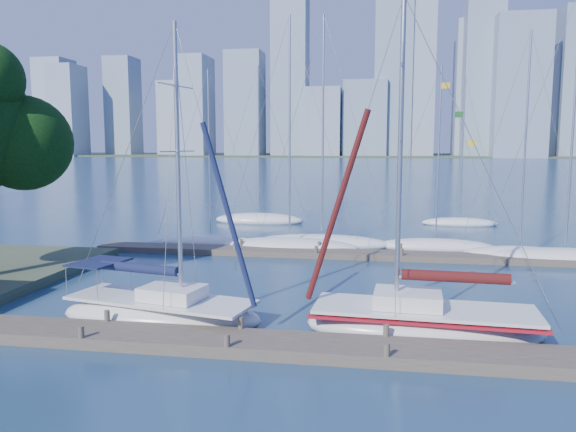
# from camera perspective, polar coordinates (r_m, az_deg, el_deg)

# --- Properties ---
(ground) EXTENTS (700.00, 700.00, 0.00)m
(ground) POSITION_cam_1_polar(r_m,az_deg,el_deg) (19.35, -5.46, -13.26)
(ground) COLOR navy
(ground) RESTS_ON ground
(near_dock) EXTENTS (26.00, 2.00, 0.40)m
(near_dock) POSITION_cam_1_polar(r_m,az_deg,el_deg) (19.28, -5.47, -12.70)
(near_dock) COLOR #443B32
(near_dock) RESTS_ON ground
(far_dock) EXTENTS (30.00, 1.80, 0.36)m
(far_dock) POSITION_cam_1_polar(r_m,az_deg,el_deg) (34.25, 4.69, -3.84)
(far_dock) COLOR #443B32
(far_dock) RESTS_ON ground
(far_shore) EXTENTS (800.00, 100.00, 1.50)m
(far_shore) POSITION_cam_1_polar(r_m,az_deg,el_deg) (337.60, 8.66, 6.07)
(far_shore) COLOR #38472D
(far_shore) RESTS_ON ground
(sailboat_navy) EXTENTS (8.26, 4.12, 11.67)m
(sailboat_navy) POSITION_cam_1_polar(r_m,az_deg,el_deg) (22.24, -12.82, -8.17)
(sailboat_navy) COLOR silver
(sailboat_navy) RESTS_ON ground
(sailboat_maroon) EXTENTS (8.58, 3.23, 12.38)m
(sailboat_maroon) POSITION_cam_1_polar(r_m,az_deg,el_deg) (20.87, 13.62, -9.17)
(sailboat_maroon) COLOR silver
(sailboat_maroon) RESTS_ON ground
(bg_boat_0) EXTENTS (7.25, 3.67, 11.93)m
(bg_boat_0) POSITION_cam_1_polar(r_m,az_deg,el_deg) (38.39, -7.85, -2.60)
(bg_boat_0) COLOR silver
(bg_boat_0) RESTS_ON ground
(bg_boat_1) EXTENTS (9.22, 4.19, 15.05)m
(bg_boat_1) POSITION_cam_1_polar(r_m,az_deg,el_deg) (36.16, 0.16, -3.05)
(bg_boat_1) COLOR silver
(bg_boat_1) RESTS_ON ground
(bg_boat_2) EXTENTS (9.44, 5.01, 15.36)m
(bg_boat_2) POSITION_cam_1_polar(r_m,az_deg,el_deg) (37.59, 3.48, -2.67)
(bg_boat_2) COLOR silver
(bg_boat_2) RESTS_ON ground
(bg_boat_3) EXTENTS (7.78, 3.55, 12.00)m
(bg_boat_3) POSITION_cam_1_polar(r_m,az_deg,el_deg) (37.74, 14.76, -2.93)
(bg_boat_3) COLOR silver
(bg_boat_3) RESTS_ON ground
(bg_boat_4) EXTENTS (7.05, 4.03, 13.59)m
(bg_boat_4) POSITION_cam_1_polar(r_m,az_deg,el_deg) (36.25, 22.46, -3.60)
(bg_boat_4) COLOR silver
(bg_boat_4) RESTS_ON ground
(bg_boat_5) EXTENTS (9.14, 3.68, 15.92)m
(bg_boat_5) POSITION_cam_1_polar(r_m,az_deg,el_deg) (36.24, 26.30, -3.77)
(bg_boat_5) COLOR silver
(bg_boat_5) RESTS_ON ground
(bg_boat_6) EXTENTS (7.86, 2.83, 13.76)m
(bg_boat_6) POSITION_cam_1_polar(r_m,az_deg,el_deg) (48.85, -2.95, -0.34)
(bg_boat_6) COLOR silver
(bg_boat_6) RESTS_ON ground
(bg_boat_7) EXTENTS (6.49, 2.86, 12.66)m
(bg_boat_7) POSITION_cam_1_polar(r_m,az_deg,el_deg) (49.50, 17.05, -0.62)
(bg_boat_7) COLOR silver
(bg_boat_7) RESTS_ON ground
(skyline) EXTENTS (502.64, 51.31, 109.58)m
(skyline) POSITION_cam_1_polar(r_m,az_deg,el_deg) (309.68, 13.46, 12.34)
(skyline) COLOR slate
(skyline) RESTS_ON ground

